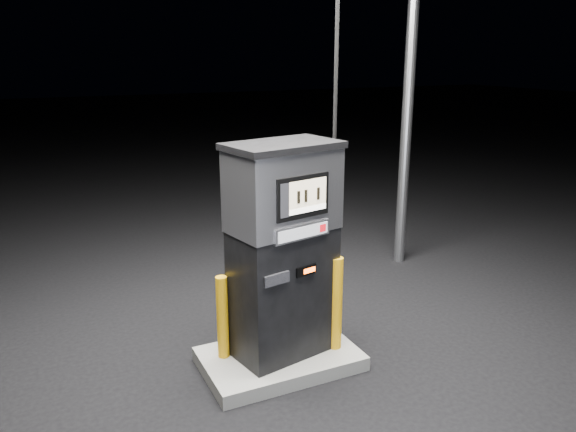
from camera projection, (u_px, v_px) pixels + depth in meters
name	position (u px, v px, depth m)	size (l,w,h in m)	color
ground	(280.00, 365.00, 5.92)	(80.00, 80.00, 0.00)	black
pump_island	(280.00, 359.00, 5.90)	(1.60, 1.00, 0.15)	slate
fuel_dispenser	(284.00, 249.00, 5.61)	(1.27, 0.85, 4.57)	black
bollard_left	(222.00, 317.00, 5.68)	(0.12, 0.12, 0.88)	#E19D0C
bollard_right	(336.00, 303.00, 5.85)	(0.14, 0.14, 1.01)	#E19D0C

